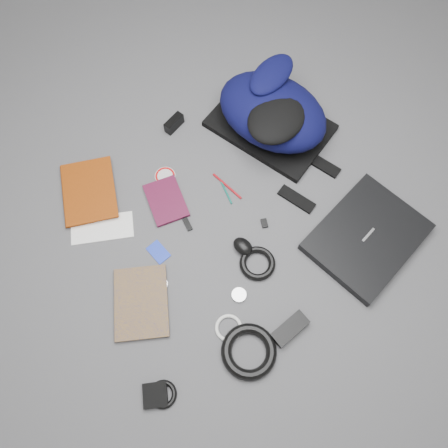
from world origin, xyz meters
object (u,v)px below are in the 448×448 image
compact_camera (174,123)px  power_brick (290,329)px  backpack (272,111)px  textbook_red (63,197)px  comic_book (114,305)px  laptop (367,237)px  dvd_case (166,201)px  pouch (155,395)px  mouse (243,246)px

compact_camera → power_brick: 0.94m
backpack → textbook_red: size_ratio=1.88×
comic_book → compact_camera: bearing=70.8°
laptop → power_brick: bearing=-178.4°
backpack → laptop: bearing=-110.0°
compact_camera → comic_book: bearing=-154.7°
backpack → dvd_case: 0.55m
textbook_red → power_brick: size_ratio=2.03×
backpack → compact_camera: backpack is taller
laptop → comic_book: (-0.92, 0.22, -0.01)m
pouch → comic_book: bearing=89.7°
laptop → pouch: bearing=169.8°
compact_camera → pouch: compact_camera is taller
dvd_case → mouse: mouse is taller
textbook_red → backpack: bearing=9.3°
dvd_case → power_brick: power_brick is taller
comic_book → compact_camera: compact_camera is taller
comic_book → power_brick: power_brick is taller
textbook_red → mouse: size_ratio=3.35×
laptop → comic_book: 0.95m
laptop → compact_camera: (-0.40, 0.80, 0.00)m
backpack → pouch: 1.13m
laptop → dvd_case: laptop is taller
compact_camera → mouse: bearing=-114.5°
dvd_case → laptop: bearing=-33.5°
mouse → power_brick: mouse is taller
backpack → comic_book: backpack is taller
textbook_red → compact_camera: 0.53m
power_brick → laptop: bearing=8.5°
backpack → dvd_case: size_ratio=2.74×
dvd_case → mouse: bearing=-55.2°
laptop → mouse: size_ratio=5.04×
compact_camera → mouse: 0.61m
textbook_red → mouse: (0.50, -0.52, 0.01)m
backpack → power_brick: 0.84m
laptop → compact_camera: bearing=99.4°
power_brick → pouch: power_brick is taller
power_brick → mouse: bearing=78.2°
backpack → mouse: bearing=-156.7°
dvd_case → compact_camera: compact_camera is taller
dvd_case → pouch: 0.70m
mouse → comic_book: bearing=160.7°
compact_camera → dvd_case: bearing=-144.4°
backpack → comic_book: 0.95m
dvd_case → comic_book: bearing=-133.1°
laptop → pouch: 0.93m
textbook_red → compact_camera: (0.53, 0.09, 0.01)m
comic_book → backpack: bearing=46.5°
mouse → pouch: 0.59m
comic_book → pouch: size_ratio=3.28×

